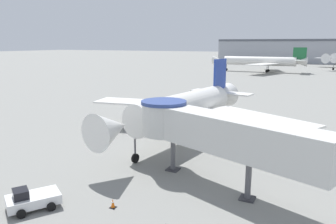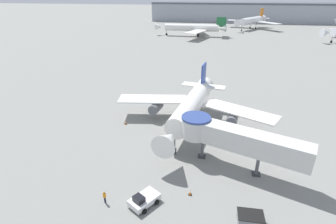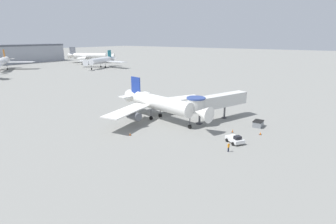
% 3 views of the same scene
% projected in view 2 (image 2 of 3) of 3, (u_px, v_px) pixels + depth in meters
% --- Properties ---
extents(ground_plane, '(800.00, 800.00, 0.00)m').
position_uv_depth(ground_plane, '(193.00, 126.00, 47.11)').
color(ground_plane, gray).
extents(main_airplane, '(29.08, 25.68, 9.20)m').
position_uv_depth(main_airplane, '(191.00, 106.00, 45.25)').
color(main_airplane, white).
rests_on(main_airplane, ground_plane).
extents(jet_bridge, '(16.61, 8.55, 6.23)m').
position_uv_depth(jet_bridge, '(232.00, 137.00, 34.54)').
color(jet_bridge, silver).
rests_on(jet_bridge, ground_plane).
extents(pushback_tug_white, '(3.57, 4.00, 1.55)m').
position_uv_depth(pushback_tug_white, '(144.00, 200.00, 29.59)').
color(pushback_tug_white, silver).
rests_on(pushback_tug_white, ground_plane).
extents(service_container_gray, '(2.72, 1.96, 1.31)m').
position_uv_depth(service_container_gray, '(250.00, 219.00, 27.07)').
color(service_container_gray, gray).
rests_on(service_container_gray, ground_plane).
extents(traffic_cone_near_nose, '(0.40, 0.40, 0.67)m').
position_uv_depth(traffic_cone_near_nose, '(190.00, 193.00, 31.12)').
color(traffic_cone_near_nose, black).
rests_on(traffic_cone_near_nose, ground_plane).
extents(traffic_cone_port_wing, '(0.40, 0.40, 0.67)m').
position_uv_depth(traffic_cone_port_wing, '(126.00, 123.00, 47.46)').
color(traffic_cone_port_wing, black).
rests_on(traffic_cone_port_wing, ground_plane).
extents(ground_crew_marshaller, '(0.36, 0.30, 1.65)m').
position_uv_depth(ground_crew_marshaller, '(105.00, 196.00, 29.70)').
color(ground_crew_marshaller, '#1E2338').
rests_on(ground_crew_marshaller, ground_plane).
extents(background_jet_orange_tail, '(31.08, 32.03, 11.46)m').
position_uv_depth(background_jet_orange_tail, '(252.00, 21.00, 159.09)').
color(background_jet_orange_tail, white).
rests_on(background_jet_orange_tail, ground_plane).
extents(background_jet_green_tail, '(36.94, 34.84, 9.71)m').
position_uv_depth(background_jet_green_tail, '(193.00, 28.00, 135.30)').
color(background_jet_green_tail, white).
rests_on(background_jet_green_tail, ground_plane).
extents(terminal_building, '(132.09, 22.86, 13.55)m').
position_uv_depth(terminal_building, '(241.00, 12.00, 196.92)').
color(terminal_building, '#999EA8').
rests_on(terminal_building, ground_plane).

